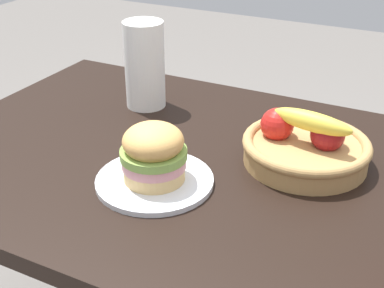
{
  "coord_description": "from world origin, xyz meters",
  "views": [
    {
      "loc": [
        0.43,
        -0.95,
        1.36
      ],
      "look_at": [
        -0.03,
        -0.04,
        0.81
      ],
      "focal_mm": 49.08,
      "sensor_mm": 36.0,
      "label": 1
    }
  ],
  "objects_px": {
    "sandwich": "(154,153)",
    "paper_towel_roll": "(145,65)",
    "plate": "(155,181)",
    "fruit_basket": "(306,146)"
  },
  "relations": [
    {
      "from": "sandwich",
      "to": "paper_towel_roll",
      "type": "relative_size",
      "value": 0.59
    },
    {
      "from": "plate",
      "to": "sandwich",
      "type": "xyz_separation_m",
      "value": [
        -0.0,
        -0.0,
        0.07
      ]
    },
    {
      "from": "sandwich",
      "to": "paper_towel_roll",
      "type": "xyz_separation_m",
      "value": [
        -0.23,
        0.35,
        0.05
      ]
    },
    {
      "from": "sandwich",
      "to": "fruit_basket",
      "type": "distance_m",
      "value": 0.35
    },
    {
      "from": "plate",
      "to": "fruit_basket",
      "type": "xyz_separation_m",
      "value": [
        0.26,
        0.23,
        0.04
      ]
    },
    {
      "from": "plate",
      "to": "sandwich",
      "type": "distance_m",
      "value": 0.07
    },
    {
      "from": "sandwich",
      "to": "fruit_basket",
      "type": "bearing_deg",
      "value": 41.53
    },
    {
      "from": "plate",
      "to": "paper_towel_roll",
      "type": "bearing_deg",
      "value": 123.54
    },
    {
      "from": "plate",
      "to": "paper_towel_roll",
      "type": "relative_size",
      "value": 1.06
    },
    {
      "from": "plate",
      "to": "fruit_basket",
      "type": "height_order",
      "value": "fruit_basket"
    }
  ]
}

